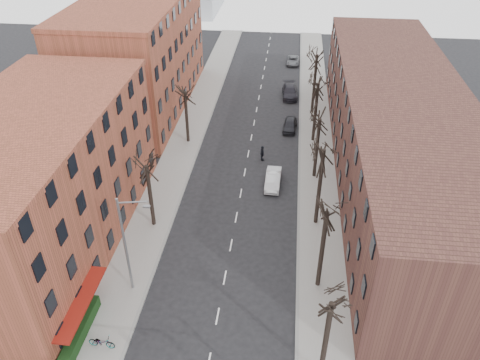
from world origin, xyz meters
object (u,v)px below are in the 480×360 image
(parked_car_near, at_px, (290,125))
(bicycle, at_px, (102,342))
(silver_sedan, at_px, (273,179))
(parked_car_mid, at_px, (290,92))

(parked_car_near, bearing_deg, bicycle, -105.52)
(silver_sedan, distance_m, parked_car_mid, 23.05)
(silver_sedan, distance_m, bicycle, 24.14)
(parked_car_near, bearing_deg, parked_car_mid, 95.81)
(silver_sedan, bearing_deg, parked_car_near, 84.48)
(silver_sedan, height_order, parked_car_near, silver_sedan)
(parked_car_near, distance_m, parked_car_mid, 10.31)
(silver_sedan, xyz_separation_m, parked_car_mid, (1.22, 23.02, 0.04))
(parked_car_mid, xyz_separation_m, bicycle, (-12.08, -44.58, -0.10))
(silver_sedan, relative_size, parked_car_mid, 0.84)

